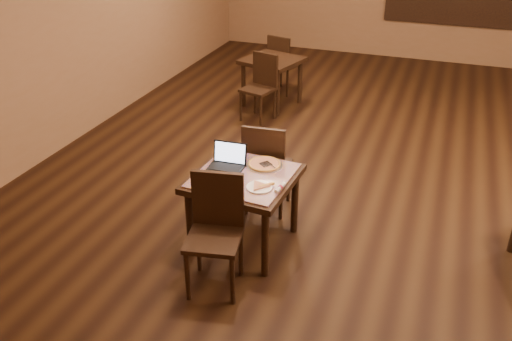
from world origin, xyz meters
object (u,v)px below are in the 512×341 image
at_px(chair_main_near, 216,225).
at_px(other_table_b, 272,67).
at_px(pizza_pan, 264,165).
at_px(other_table_b_chair_far, 282,61).
at_px(chair_main_far, 266,164).
at_px(other_table_b_chair_near, 261,83).
at_px(tiled_table, 244,184).
at_px(laptop, 228,161).

xyz_separation_m(chair_main_near, other_table_b, (-0.92, 4.23, 0.04)).
xyz_separation_m(pizza_pan, other_table_b, (-1.06, 3.38, -0.15)).
height_order(chair_main_near, pizza_pan, chair_main_near).
bearing_deg(pizza_pan, other_table_b_chair_far, 105.31).
relative_size(pizza_pan, other_table_b, 0.35).
xyz_separation_m(chair_main_near, chair_main_far, (0.02, 1.22, -0.01)).
bearing_deg(other_table_b_chair_far, other_table_b_chair_near, 107.78).
xyz_separation_m(tiled_table, chair_main_far, (0.01, 0.61, -0.08)).
xyz_separation_m(other_table_b_chair_near, other_table_b_chair_far, (-0.05, 1.13, 0.00)).
bearing_deg(tiled_table, chair_main_near, -88.08).
distance_m(tiled_table, laptop, 0.28).
distance_m(tiled_table, pizza_pan, 0.29).
bearing_deg(chair_main_near, tiled_table, 77.29).
distance_m(chair_main_far, other_table_b_chair_near, 2.61).
bearing_deg(chair_main_near, other_table_b_chair_far, 90.05).
relative_size(chair_main_near, laptop, 3.04).
distance_m(chair_main_far, other_table_b, 3.15).
xyz_separation_m(tiled_table, other_table_b_chair_near, (-0.91, 3.05, -0.11)).
height_order(tiled_table, chair_main_near, chair_main_near).
bearing_deg(laptop, other_table_b_chair_far, 97.37).
relative_size(chair_main_far, pizza_pan, 2.95).
height_order(chair_main_far, other_table_b, chair_main_far).
bearing_deg(tiled_table, other_table_b_chair_near, 110.24).
bearing_deg(pizza_pan, laptop, -156.75).
bearing_deg(chair_main_near, pizza_pan, 69.75).
relative_size(pizza_pan, other_table_b_chair_far, 0.36).
height_order(pizza_pan, other_table_b_chair_far, other_table_b_chair_far).
relative_size(chair_main_near, other_table_b, 1.06).
relative_size(laptop, pizza_pan, 0.98).
relative_size(chair_main_far, other_table_b_chair_far, 1.06).
height_order(other_table_b_chair_near, other_table_b_chair_far, same).
xyz_separation_m(pizza_pan, other_table_b_chair_far, (-1.08, 3.94, -0.22)).
bearing_deg(chair_main_far, pizza_pan, 102.26).
bearing_deg(chair_main_far, laptop, 63.12).
bearing_deg(chair_main_far, chair_main_near, 84.17).
distance_m(other_table_b, other_table_b_chair_near, 0.57).
height_order(tiled_table, other_table_b_chair_far, other_table_b_chair_far).
bearing_deg(pizza_pan, other_table_b, 107.38).
bearing_deg(tiled_table, chair_main_far, 92.87).
xyz_separation_m(laptop, other_table_b_chair_near, (-0.71, 2.95, -0.28)).
bearing_deg(pizza_pan, chair_main_far, 106.93).
bearing_deg(chair_main_near, other_table_b_chair_near, 92.69).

